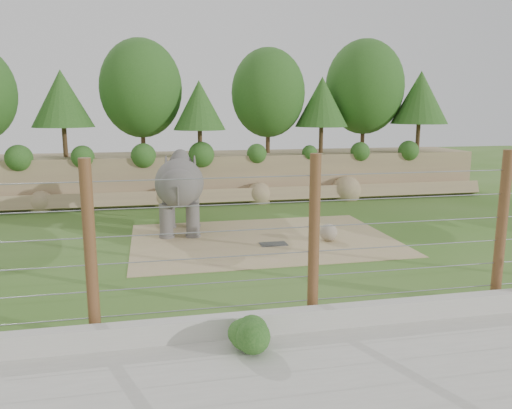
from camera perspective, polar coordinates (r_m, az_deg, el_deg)
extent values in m
plane|color=#36651B|center=(16.46, 1.46, -6.77)|extent=(90.00, 90.00, 0.00)
cube|color=#91765B|center=(28.73, -4.58, 3.37)|extent=(30.00, 4.00, 2.50)
cube|color=#91765B|center=(26.62, -3.91, 0.81)|extent=(30.00, 1.37, 1.07)
cylinder|color=#3F2B19|center=(28.14, -21.00, 6.70)|extent=(0.24, 0.24, 1.58)
sphere|color=#234D18|center=(28.09, -21.30, 11.04)|extent=(3.60, 3.60, 3.60)
cylinder|color=#3F2B19|center=(28.29, -12.78, 7.52)|extent=(0.24, 0.24, 1.92)
sphere|color=#234D18|center=(28.27, -13.01, 12.81)|extent=(4.40, 4.40, 4.40)
cylinder|color=#3F2B19|center=(27.24, -6.41, 7.04)|extent=(0.24, 0.24, 1.40)
sphere|color=#234D18|center=(27.18, -6.50, 11.04)|extent=(3.20, 3.20, 3.20)
cylinder|color=#3F2B19|center=(28.88, 1.37, 7.74)|extent=(0.24, 0.24, 1.82)
sphere|color=#234D18|center=(28.85, 1.39, 12.64)|extent=(4.16, 4.16, 4.16)
cylinder|color=#3F2B19|center=(29.16, 7.44, 7.37)|extent=(0.24, 0.24, 1.50)
sphere|color=#234D18|center=(29.11, 7.54, 11.39)|extent=(3.44, 3.44, 3.44)
cylinder|color=#3F2B19|center=(31.18, 12.09, 7.93)|extent=(0.24, 0.24, 2.03)
sphere|color=#234D18|center=(31.17, 12.29, 12.99)|extent=(4.64, 4.64, 4.64)
cylinder|color=#3F2B19|center=(31.48, 18.01, 7.32)|extent=(0.24, 0.24, 1.64)
sphere|color=#234D18|center=(31.44, 18.25, 11.38)|extent=(3.76, 3.76, 3.76)
cube|color=tan|center=(19.37, 0.83, -4.02)|extent=(10.00, 7.00, 0.02)
cube|color=#262628|center=(18.65, 2.00, -4.53)|extent=(1.00, 0.60, 0.03)
sphere|color=gray|center=(19.25, 8.28, -3.16)|extent=(0.68, 0.68, 0.68)
cube|color=#B9B6AC|center=(11.88, 7.24, -12.73)|extent=(26.00, 0.35, 0.50)
cube|color=#B9B6AC|center=(10.32, 11.04, -18.23)|extent=(26.00, 4.00, 0.01)
cylinder|color=brown|center=(11.24, -18.41, -5.13)|extent=(0.26, 0.26, 4.00)
cylinder|color=brown|center=(11.75, 6.64, -3.94)|extent=(0.26, 0.26, 4.00)
cylinder|color=brown|center=(14.14, 26.25, -2.48)|extent=(0.26, 0.26, 4.00)
cylinder|color=gray|center=(12.22, 6.48, -10.76)|extent=(20.00, 0.02, 0.02)
cylinder|color=gray|center=(12.01, 6.54, -8.09)|extent=(20.00, 0.02, 0.02)
cylinder|color=gray|center=(11.83, 6.61, -5.34)|extent=(20.00, 0.02, 0.02)
cylinder|color=gray|center=(11.68, 6.67, -2.52)|extent=(20.00, 0.02, 0.02)
cylinder|color=gray|center=(11.55, 6.73, 0.38)|extent=(20.00, 0.02, 0.02)
cylinder|color=gray|center=(11.46, 6.80, 3.33)|extent=(20.00, 0.02, 0.02)
sphere|color=#21511B|center=(10.67, -1.10, -14.74)|extent=(0.73, 0.73, 0.73)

